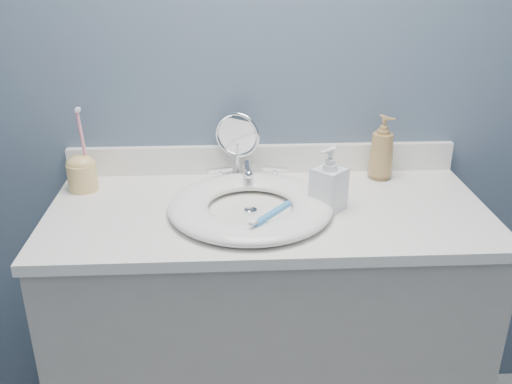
{
  "coord_description": "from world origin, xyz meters",
  "views": [
    {
      "loc": [
        -0.11,
        -0.46,
        1.56
      ],
      "look_at": [
        -0.04,
        0.94,
        0.94
      ],
      "focal_mm": 40.0,
      "sensor_mm": 36.0,
      "label": 1
    }
  ],
  "objects": [
    {
      "name": "backsplash",
      "position": [
        0.0,
        1.24,
        0.93
      ],
      "size": [
        1.22,
        0.02,
        0.09
      ],
      "primitive_type": "cube",
      "color": "white",
      "rests_on": "countertop"
    },
    {
      "name": "drain",
      "position": [
        -0.05,
        0.94,
        0.88
      ],
      "size": [
        0.04,
        0.04,
        0.01
      ],
      "primitive_type": "cylinder",
      "color": "silver",
      "rests_on": "countertop"
    },
    {
      "name": "toothbrush_holder",
      "position": [
        -0.54,
        1.13,
        0.94
      ],
      "size": [
        0.09,
        0.09,
        0.25
      ],
      "rotation": [
        0.0,
        0.0,
        -0.3
      ],
      "color": "#E2BC71",
      "rests_on": "countertop"
    },
    {
      "name": "makeup_mirror",
      "position": [
        -0.08,
        1.2,
        1.0
      ],
      "size": [
        0.14,
        0.08,
        0.21
      ],
      "rotation": [
        0.0,
        0.0,
        -0.34
      ],
      "color": "silver",
      "rests_on": "countertop"
    },
    {
      "name": "soap_bottle_clear",
      "position": [
        0.16,
        0.96,
        0.97
      ],
      "size": [
        0.11,
        0.11,
        0.18
      ],
      "primitive_type": "imported",
      "rotation": [
        0.0,
        0.0,
        -0.8
      ],
      "color": "silver",
      "rests_on": "countertop"
    },
    {
      "name": "faucet",
      "position": [
        -0.05,
        1.14,
        0.91
      ],
      "size": [
        0.25,
        0.13,
        0.07
      ],
      "color": "silver",
      "rests_on": "countertop"
    },
    {
      "name": "basin",
      "position": [
        -0.05,
        0.94,
        0.9
      ],
      "size": [
        0.45,
        0.45,
        0.04
      ],
      "primitive_type": null,
      "color": "white",
      "rests_on": "countertop"
    },
    {
      "name": "vanity_cabinet",
      "position": [
        0.0,
        0.97,
        0.42
      ],
      "size": [
        1.2,
        0.55,
        0.85
      ],
      "primitive_type": "cube",
      "color": "#A9A39A",
      "rests_on": "ground"
    },
    {
      "name": "toothbrush_lying",
      "position": [
        -0.0,
        0.84,
        0.92
      ],
      "size": [
        0.12,
        0.14,
        0.02
      ],
      "rotation": [
        0.0,
        0.0,
        0.89
      ],
      "color": "#3A8DD1",
      "rests_on": "basin"
    },
    {
      "name": "back_wall",
      "position": [
        0.0,
        1.25,
        1.2
      ],
      "size": [
        2.2,
        0.02,
        2.4
      ],
      "primitive_type": "cube",
      "color": "#4C6372",
      "rests_on": "ground"
    },
    {
      "name": "soap_bottle_amber",
      "position": [
        0.36,
        1.17,
        0.98
      ],
      "size": [
        0.11,
        0.11,
        0.2
      ],
      "primitive_type": "imported",
      "rotation": [
        0.0,
        0.0,
        0.61
      ],
      "color": "#A47E4A",
      "rests_on": "countertop"
    },
    {
      "name": "countertop",
      "position": [
        0.0,
        0.97,
        0.86
      ],
      "size": [
        1.22,
        0.57,
        0.03
      ],
      "primitive_type": "cube",
      "color": "white",
      "rests_on": "vanity_cabinet"
    }
  ]
}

